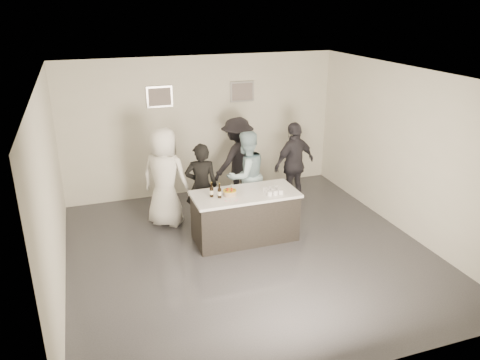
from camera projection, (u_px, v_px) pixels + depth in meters
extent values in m
plane|color=#3D3D42|center=(249.00, 252.00, 8.06)|extent=(6.00, 6.00, 0.00)
plane|color=white|center=(251.00, 76.00, 6.98)|extent=(6.00, 6.00, 0.00)
cube|color=silver|center=(203.00, 126.00, 10.16)|extent=(6.00, 0.04, 3.00)
cube|color=silver|center=(349.00, 263.00, 4.87)|extent=(6.00, 0.04, 3.00)
cube|color=silver|center=(51.00, 194.00, 6.60)|extent=(0.04, 6.00, 3.00)
cube|color=silver|center=(406.00, 152.00, 8.43)|extent=(0.04, 6.00, 3.00)
cube|color=#B2B2B7|center=(160.00, 97.00, 9.61)|extent=(0.54, 0.04, 0.44)
cube|color=#B2B2B7|center=(242.00, 92.00, 10.16)|extent=(0.54, 0.04, 0.44)
cube|color=white|center=(245.00, 216.00, 8.36)|extent=(1.86, 0.86, 0.90)
cylinder|color=yellow|center=(230.00, 193.00, 8.09)|extent=(0.23, 0.23, 0.08)
cylinder|color=black|center=(211.00, 190.00, 7.99)|extent=(0.07, 0.07, 0.26)
cylinder|color=black|center=(219.00, 191.00, 7.95)|extent=(0.07, 0.07, 0.26)
cube|color=#BF8812|center=(273.00, 190.00, 8.19)|extent=(0.30, 0.30, 0.08)
cube|color=pink|center=(232.00, 200.00, 7.88)|extent=(0.24, 0.08, 0.01)
imported|color=black|center=(201.00, 186.00, 8.66)|extent=(0.67, 0.51, 1.66)
imported|color=#9EC3CF|center=(246.00, 176.00, 9.05)|extent=(1.02, 0.90, 1.77)
imported|color=white|center=(165.00, 178.00, 8.75)|extent=(1.11, 1.04, 1.90)
imported|color=#2E2D35|center=(294.00, 164.00, 9.70)|extent=(1.12, 0.73, 1.77)
imported|color=black|center=(237.00, 159.00, 9.89)|extent=(1.35, 1.11, 1.81)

